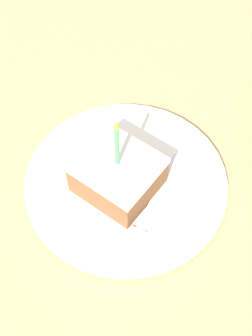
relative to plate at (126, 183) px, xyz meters
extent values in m
cube|color=tan|center=(0.03, -0.01, -0.03)|extent=(2.40, 2.40, 0.04)
cylinder|color=white|center=(0.00, 0.00, 0.00)|extent=(0.27, 0.27, 0.02)
cylinder|color=white|center=(0.00, 0.00, 0.00)|extent=(0.28, 0.28, 0.01)
cube|color=brown|center=(0.02, 0.00, 0.03)|extent=(0.09, 0.10, 0.05)
cube|color=silver|center=(0.02, 0.00, 0.06)|extent=(0.09, 0.10, 0.01)
cylinder|color=#4CBF66|center=(0.02, 0.00, 0.10)|extent=(0.01, 0.01, 0.07)
cone|color=yellow|center=(0.02, 0.00, 0.14)|extent=(0.01, 0.01, 0.01)
cube|color=silver|center=(-0.01, 0.05, 0.01)|extent=(0.13, 0.04, 0.00)
cube|color=silver|center=(0.07, 0.07, 0.01)|extent=(0.05, 0.03, 0.00)
camera|label=1|loc=(0.28, 0.21, 0.55)|focal=50.00mm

